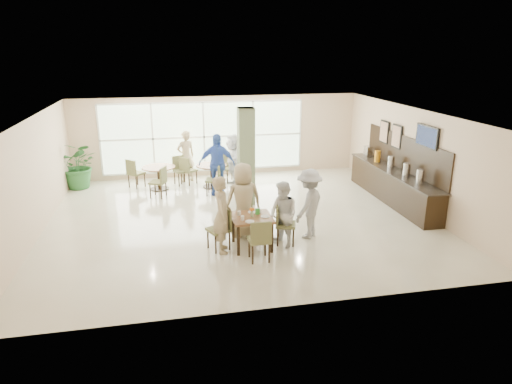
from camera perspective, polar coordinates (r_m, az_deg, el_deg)
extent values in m
plane|color=beige|center=(12.33, -2.03, -3.27)|extent=(10.00, 10.00, 0.00)
plane|color=white|center=(11.63, -2.18, 9.73)|extent=(10.00, 10.00, 0.00)
plane|color=beige|center=(16.25, -4.76, 6.97)|extent=(10.00, 0.00, 10.00)
plane|color=beige|center=(7.72, 3.47, -5.27)|extent=(10.00, 0.00, 10.00)
plane|color=beige|center=(12.16, -26.04, 1.54)|extent=(0.00, 9.00, 9.00)
plane|color=beige|center=(13.62, 19.18, 3.94)|extent=(0.00, 9.00, 9.00)
plane|color=silver|center=(16.17, -6.52, 6.86)|extent=(7.00, 0.00, 7.00)
cube|color=#718159|center=(13.11, -1.25, 4.43)|extent=(0.45, 0.45, 2.80)
cube|color=brown|center=(10.33, -0.52, -3.21)|extent=(0.90, 0.90, 0.05)
cube|color=black|center=(10.06, -2.22, -6.11)|extent=(0.06, 0.06, 0.70)
cube|color=black|center=(10.20, 2.00, -5.76)|extent=(0.06, 0.06, 0.70)
cube|color=black|center=(10.75, -2.88, -4.51)|extent=(0.06, 0.06, 0.70)
cube|color=black|center=(10.88, 1.07, -4.21)|extent=(0.06, 0.06, 0.70)
cylinder|color=brown|center=(14.94, -12.11, 3.04)|extent=(1.07, 1.07, 0.04)
cylinder|color=black|center=(15.03, -12.02, 1.66)|extent=(0.10, 0.10, 0.71)
cylinder|color=black|center=(15.13, -11.94, 0.42)|extent=(0.60, 0.60, 0.03)
cylinder|color=brown|center=(14.92, -5.58, 3.34)|extent=(1.01, 1.01, 0.04)
cylinder|color=black|center=(15.02, -5.54, 1.96)|extent=(0.10, 0.10, 0.71)
cylinder|color=black|center=(15.12, -5.50, 0.72)|extent=(0.60, 0.60, 0.03)
cylinder|color=white|center=(10.38, -2.12, -2.66)|extent=(0.08, 0.08, 0.10)
cylinder|color=white|center=(10.54, 0.41, -2.33)|extent=(0.08, 0.08, 0.10)
cylinder|color=white|center=(10.09, -1.71, -3.27)|extent=(0.08, 0.08, 0.10)
cylinder|color=white|center=(10.01, -0.79, -3.70)|extent=(0.20, 0.20, 0.01)
cylinder|color=white|center=(10.57, -0.48, -2.51)|extent=(0.20, 0.20, 0.01)
cylinder|color=white|center=(10.30, 1.16, -3.08)|extent=(0.20, 0.20, 0.01)
cylinder|color=#99B27F|center=(10.30, -0.52, -2.76)|extent=(0.07, 0.07, 0.12)
sphere|color=orange|center=(10.26, -0.35, -2.18)|extent=(0.07, 0.07, 0.07)
sphere|color=orange|center=(10.28, -0.63, -2.15)|extent=(0.07, 0.07, 0.07)
sphere|color=orange|center=(10.23, -0.57, -2.24)|extent=(0.07, 0.07, 0.07)
cube|color=green|center=(10.41, 0.19, -2.44)|extent=(0.10, 0.03, 0.15)
cube|color=black|center=(14.12, 16.66, 0.65)|extent=(0.60, 4.60, 0.90)
cube|color=black|center=(13.99, 16.83, 2.49)|extent=(0.64, 4.70, 0.04)
cube|color=black|center=(14.01, 18.07, 4.63)|extent=(0.04, 4.60, 1.00)
cylinder|color=silver|center=(12.77, 19.82, 1.80)|extent=(0.20, 0.20, 0.40)
cylinder|color=silver|center=(13.35, 18.30, 2.62)|extent=(0.20, 0.20, 0.40)
cylinder|color=silver|center=(14.11, 16.53, 3.56)|extent=(0.20, 0.20, 0.40)
cylinder|color=orange|center=(14.89, 14.94, 4.34)|extent=(0.18, 0.18, 0.36)
cube|color=silver|center=(15.51, 13.81, 4.94)|extent=(0.18, 0.30, 0.36)
cube|color=black|center=(12.94, 20.61, 6.52)|extent=(0.06, 1.00, 0.58)
cube|color=#7F99CC|center=(12.92, 20.51, 6.52)|extent=(0.01, 0.92, 0.50)
cube|color=black|center=(14.35, 17.19, 6.64)|extent=(0.04, 0.55, 0.70)
cube|color=brown|center=(14.34, 17.10, 6.64)|extent=(0.01, 0.47, 0.62)
cube|color=black|center=(15.04, 15.75, 7.25)|extent=(0.04, 0.55, 0.70)
cube|color=brown|center=(15.03, 15.67, 7.25)|extent=(0.01, 0.47, 0.62)
imported|color=#28652E|center=(15.80, -21.24, 3.15)|extent=(1.69, 1.69, 1.53)
imported|color=tan|center=(10.11, -4.27, -2.82)|extent=(0.45, 0.66, 1.75)
imported|color=tan|center=(10.90, -1.59, -1.04)|extent=(0.93, 0.56, 1.82)
imported|color=white|center=(10.41, 3.41, -2.83)|extent=(0.82, 0.91, 1.53)
imported|color=#ABABAE|center=(10.92, 6.63, -1.47)|extent=(1.20, 1.23, 1.69)
imported|color=#436ACA|center=(14.14, -4.92, 3.49)|extent=(1.18, 0.76, 1.91)
imported|color=white|center=(15.04, -2.83, 4.03)|extent=(0.70, 1.60, 1.72)
imported|color=tan|center=(15.62, -8.75, 4.43)|extent=(0.75, 0.62, 1.76)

